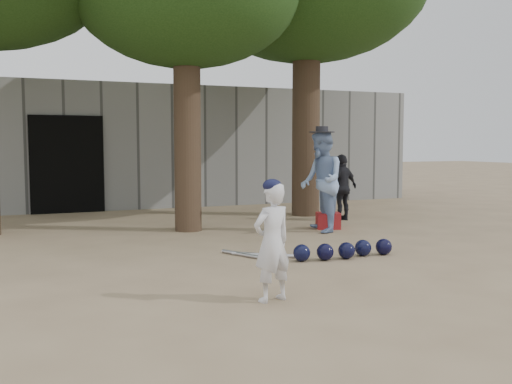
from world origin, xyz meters
name	(u,v)px	position (x,y,z in m)	size (l,w,h in m)	color
ground	(240,288)	(0.00, 0.00, 0.00)	(70.00, 70.00, 0.00)	#937C5E
boy_player	(272,242)	(0.10, -0.62, 0.59)	(0.43, 0.28, 1.19)	silver
spectator_blue	(321,181)	(2.73, 3.13, 0.90)	(0.87, 0.68, 1.80)	#809BC7
spectator_dark	(342,187)	(3.88, 4.32, 0.68)	(0.79, 0.33, 1.35)	black
red_bag	(328,221)	(3.04, 3.42, 0.15)	(0.42, 0.32, 0.30)	maroon
back_building	(105,146)	(0.00, 10.33, 1.50)	(16.00, 5.24, 3.00)	gray
helmet_row	(345,250)	(1.89, 0.95, 0.12)	(1.51, 0.32, 0.23)	black
bat_pile	(257,255)	(0.82, 1.50, 0.03)	(0.86, 0.79, 0.06)	#ADAEB4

